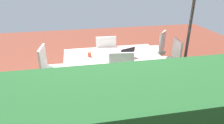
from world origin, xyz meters
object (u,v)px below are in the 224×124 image
object	(u,v)px
chair_east	(52,68)
laptop	(125,55)
chair_southwest	(155,48)
dining_table	(112,57)
chair_west	(169,60)
cup	(90,55)
chair_north	(122,79)
chair_south	(105,53)

from	to	relation	value
chair_east	laptop	distance (m)	1.44
laptop	chair_southwest	bearing A→B (deg)	-160.35
dining_table	chair_southwest	bearing A→B (deg)	-150.00
chair_west	laptop	xyz separation A→B (m)	(1.00, 0.16, 0.25)
dining_table	chair_east	xyz separation A→B (m)	(1.18, -0.05, -0.15)
chair_east	cup	bearing A→B (deg)	-87.79
chair_north	chair_southwest	distance (m)	1.76
chair_southwest	cup	distance (m)	1.81
dining_table	laptop	world-z (taller)	laptop
chair_southwest	chair_west	xyz separation A→B (m)	(-0.02, 0.70, 0.00)
dining_table	chair_south	size ratio (longest dim) A/B	1.90
dining_table	laptop	size ratio (longest dim) A/B	4.80
chair_east	chair_southwest	bearing A→B (deg)	-68.28
chair_north	chair_east	distance (m)	1.41
chair_south	cup	world-z (taller)	chair_south
chair_south	cup	xyz separation A→B (m)	(0.41, 0.65, 0.24)
chair_south	chair_east	size ratio (longest dim) A/B	1.00
laptop	chair_west	bearing A→B (deg)	167.68
chair_south	dining_table	bearing A→B (deg)	94.22
dining_table	chair_east	distance (m)	1.19
dining_table	chair_north	size ratio (longest dim) A/B	1.90
cup	chair_east	bearing A→B (deg)	-4.35
chair_south	chair_southwest	world-z (taller)	same
chair_west	laptop	bearing A→B (deg)	-73.70
chair_southwest	laptop	size ratio (longest dim) A/B	2.53
chair_north	chair_east	xyz separation A→B (m)	(1.23, -0.68, 0.00)
cup	laptop	bearing A→B (deg)	166.67
dining_table	chair_south	xyz separation A→B (m)	(0.03, -0.65, -0.15)
chair_north	chair_east	bearing A→B (deg)	158.65
cup	chair_west	bearing A→B (deg)	-179.90
chair_southwest	laptop	world-z (taller)	chair_southwest
chair_south	chair_east	world-z (taller)	same
dining_table	chair_north	distance (m)	0.65
chair_south	cup	bearing A→B (deg)	59.16
chair_southwest	chair_west	size ratio (longest dim) A/B	1.00
chair_north	chair_west	bearing A→B (deg)	35.65
chair_southwest	chair_east	bearing A→B (deg)	-36.70
chair_east	laptop	bearing A→B (deg)	-92.11
chair_east	chair_west	bearing A→B (deg)	-84.69
chair_west	laptop	size ratio (longest dim) A/B	2.53
chair_west	cup	xyz separation A→B (m)	(1.67, 0.00, 0.24)
chair_west	cup	size ratio (longest dim) A/B	11.18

